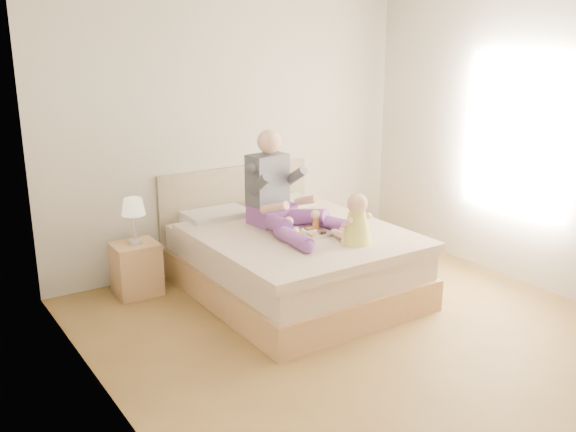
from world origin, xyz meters
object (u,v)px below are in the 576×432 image
tray (303,232)px  baby (356,223)px  bed (289,257)px  nightstand (136,269)px  adult (281,198)px

tray → baby: size_ratio=0.98×
tray → baby: (0.26, -0.40, 0.15)m
tray → bed: bearing=83.7°
tray → baby: 0.50m
nightstand → tray: size_ratio=1.16×
bed → nightstand: bearing=150.5°
adult → baby: size_ratio=2.61×
bed → adult: (-0.04, 0.06, 0.56)m
bed → baby: 0.86m
nightstand → baby: (1.44, -1.37, 0.54)m
tray → adult: bearing=91.6°
tray → nightstand: bearing=140.6°
bed → nightstand: 1.40m
nightstand → adult: 1.47m
nightstand → tray: bearing=-37.6°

